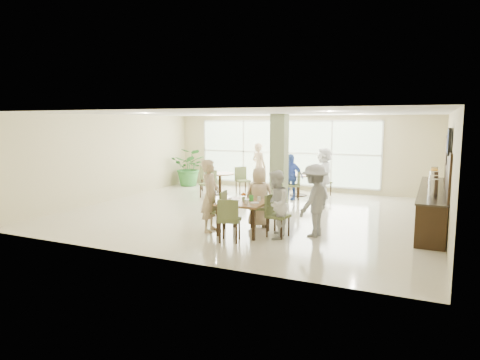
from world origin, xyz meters
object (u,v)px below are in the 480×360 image
at_px(teen_left, 210,196).
at_px(adult_b, 324,173).
at_px(potted_plant, 190,167).
at_px(teen_right, 275,205).
at_px(teen_standing, 314,200).
at_px(adult_standing, 259,167).
at_px(round_table_left, 220,179).
at_px(round_table_right, 299,179).
at_px(main_table, 244,205).
at_px(adult_a, 290,177).
at_px(buffet_counter, 433,204).
at_px(teen_far, 259,197).

distance_m(teen_left, adult_b, 5.69).
relative_size(potted_plant, teen_right, 0.99).
bearing_deg(teen_left, adult_b, -21.24).
relative_size(teen_standing, adult_standing, 0.92).
xyz_separation_m(round_table_left, round_table_right, (2.64, 0.88, 0.03)).
height_order(main_table, teen_standing, teen_standing).
bearing_deg(round_table_right, teen_standing, -69.35).
bearing_deg(main_table, adult_standing, 108.91).
xyz_separation_m(round_table_right, teen_left, (-0.44, -5.62, 0.27)).
bearing_deg(adult_b, potted_plant, -109.01).
height_order(round_table_left, adult_a, adult_a).
height_order(teen_right, teen_standing, teen_standing).
bearing_deg(buffet_counter, teen_standing, -137.75).
distance_m(buffet_counter, potted_plant, 9.53).
xyz_separation_m(buffet_counter, teen_far, (-3.88, -1.92, 0.19)).
distance_m(main_table, adult_standing, 6.21).
bearing_deg(adult_a, adult_b, 44.41).
relative_size(teen_left, teen_right, 1.12).
bearing_deg(round_table_left, teen_right, -50.96).
distance_m(teen_far, adult_a, 3.90).
relative_size(buffet_counter, adult_standing, 2.62).
relative_size(round_table_left, teen_left, 0.60).
distance_m(potted_plant, adult_a, 4.79).
distance_m(adult_a, adult_standing, 2.04).
relative_size(round_table_right, teen_far, 0.78).
bearing_deg(teen_right, round_table_left, -153.33).
bearing_deg(round_table_right, teen_far, -84.62).
height_order(teen_left, adult_standing, adult_standing).
height_order(round_table_left, teen_left, teen_left).
distance_m(buffet_counter, teen_right, 4.19).
height_order(teen_far, teen_right, teen_right).
distance_m(main_table, teen_far, 0.77).
height_order(buffet_counter, teen_standing, buffet_counter).
bearing_deg(potted_plant, adult_standing, -0.03).
relative_size(round_table_left, adult_standing, 0.57).
xyz_separation_m(teen_far, adult_b, (0.46, 4.65, 0.11)).
xyz_separation_m(round_table_left, teen_right, (3.81, -4.69, 0.20)).
height_order(round_table_left, teen_standing, teen_standing).
height_order(main_table, teen_left, teen_left).
xyz_separation_m(round_table_right, teen_right, (1.17, -5.57, 0.18)).
xyz_separation_m(teen_standing, adult_standing, (-3.54, 5.40, 0.08)).
xyz_separation_m(buffet_counter, potted_plant, (-8.98, 3.19, 0.20)).
bearing_deg(teen_far, round_table_right, -98.25).
xyz_separation_m(buffet_counter, adult_standing, (-5.97, 3.19, 0.34)).
relative_size(buffet_counter, teen_left, 2.76).
relative_size(teen_right, adult_standing, 0.85).
bearing_deg(potted_plant, teen_standing, -39.52).
bearing_deg(potted_plant, teen_left, -54.91).
xyz_separation_m(round_table_right, buffet_counter, (4.33, -2.82, -0.03)).
bearing_deg(teen_right, buffet_counter, 118.66).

